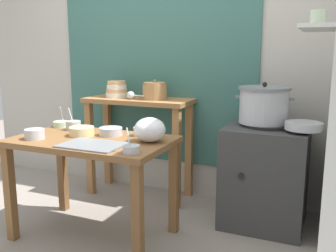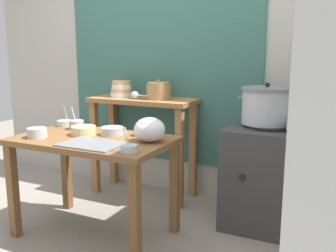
{
  "view_description": "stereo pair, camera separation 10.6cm",
  "coord_description": "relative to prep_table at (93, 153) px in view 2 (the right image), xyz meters",
  "views": [
    {
      "loc": [
        1.35,
        -2.13,
        1.31
      ],
      "look_at": [
        0.37,
        0.14,
        0.82
      ],
      "focal_mm": 40.44,
      "sensor_mm": 36.0,
      "label": 1
    },
    {
      "loc": [
        1.45,
        -2.09,
        1.31
      ],
      "look_at": [
        0.37,
        0.14,
        0.82
      ],
      "focal_mm": 40.44,
      "sensor_mm": 36.0,
      "label": 2
    }
  ],
  "objects": [
    {
      "name": "stove_block",
      "position": [
        1.08,
        0.71,
        -0.23
      ],
      "size": [
        0.6,
        0.61,
        0.78
      ],
      "color": "#383838",
      "rests_on": "ground"
    },
    {
      "name": "prep_bowl_3",
      "position": [
        -0.35,
        -0.17,
        0.15
      ],
      "size": [
        0.14,
        0.14,
        0.07
      ],
      "color": "#B7BABF",
      "rests_on": "prep_table"
    },
    {
      "name": "ladle",
      "position": [
        -0.1,
        0.76,
        0.33
      ],
      "size": [
        0.26,
        0.07,
        0.07
      ],
      "color": "#B7BABF",
      "rests_on": "back_shelf_table"
    },
    {
      "name": "clay_pot",
      "position": [
        0.09,
        0.84,
        0.36
      ],
      "size": [
        0.21,
        0.21,
        0.17
      ],
      "color": "#A37A4C",
      "rests_on": "back_shelf_table"
    },
    {
      "name": "plastic_bag",
      "position": [
        0.41,
        0.07,
        0.19
      ],
      "size": [
        0.21,
        0.2,
        0.16
      ],
      "primitive_type": "ellipsoid",
      "color": "white",
      "rests_on": "prep_table"
    },
    {
      "name": "prep_table",
      "position": [
        0.0,
        0.0,
        0.0
      ],
      "size": [
        1.1,
        0.66,
        0.72
      ],
      "color": "brown",
      "rests_on": "ground"
    },
    {
      "name": "wide_pan",
      "position": [
        1.34,
        0.59,
        0.2
      ],
      "size": [
        0.26,
        0.26,
        0.05
      ],
      "primitive_type": "cylinder",
      "color": "#B7BABF",
      "rests_on": "stove_block"
    },
    {
      "name": "prep_bowl_1",
      "position": [
        0.28,
        0.21,
        0.14
      ],
      "size": [
        0.12,
        0.12,
        0.06
      ],
      "color": "beige",
      "rests_on": "prep_table"
    },
    {
      "name": "serving_tray",
      "position": [
        0.12,
        -0.17,
        0.12
      ],
      "size": [
        0.4,
        0.28,
        0.01
      ],
      "primitive_type": "cube",
      "color": "slate",
      "rests_on": "prep_table"
    },
    {
      "name": "steamer_pot",
      "position": [
        1.04,
        0.73,
        0.31
      ],
      "size": [
        0.43,
        0.38,
        0.31
      ],
      "color": "#B7BABF",
      "rests_on": "stove_block"
    },
    {
      "name": "ground_plane",
      "position": [
        0.14,
        0.01,
        -0.61
      ],
      "size": [
        9.0,
        9.0,
        0.0
      ],
      "primitive_type": "plane",
      "color": "gray"
    },
    {
      "name": "prep_bowl_4",
      "position": [
        0.44,
        -0.23,
        0.14
      ],
      "size": [
        0.1,
        0.1,
        0.15
      ],
      "color": "#B7BABF",
      "rests_on": "prep_table"
    },
    {
      "name": "prep_bowl_6",
      "position": [
        -0.46,
        0.25,
        0.14
      ],
      "size": [
        0.12,
        0.12,
        0.17
      ],
      "color": "#B7D1AD",
      "rests_on": "prep_table"
    },
    {
      "name": "back_shelf_table",
      "position": [
        -0.08,
        0.84,
        0.07
      ],
      "size": [
        0.96,
        0.4,
        0.9
      ],
      "color": "#9E6B3D",
      "rests_on": "ground"
    },
    {
      "name": "prep_bowl_2",
      "position": [
        0.07,
        0.14,
        0.14
      ],
      "size": [
        0.17,
        0.17,
        0.06
      ],
      "color": "#B7BABF",
      "rests_on": "prep_table"
    },
    {
      "name": "wall_back",
      "position": [
        0.23,
        1.11,
        0.69
      ],
      "size": [
        4.4,
        0.12,
        2.6
      ],
      "color": "#B2ADA3",
      "rests_on": "ground"
    },
    {
      "name": "bowl_stack_enamel",
      "position": [
        -0.3,
        0.85,
        0.36
      ],
      "size": [
        0.2,
        0.2,
        0.15
      ],
      "color": "silver",
      "rests_on": "back_shelf_table"
    },
    {
      "name": "prep_bowl_5",
      "position": [
        -0.3,
        0.19,
        0.15
      ],
      "size": [
        0.11,
        0.11,
        0.17
      ],
      "color": "#B7BABF",
      "rests_on": "prep_table"
    },
    {
      "name": "prep_bowl_0",
      "position": [
        -0.11,
        0.05,
        0.15
      ],
      "size": [
        0.18,
        0.18,
        0.06
      ],
      "color": "#E5C684",
      "rests_on": "prep_table"
    }
  ]
}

